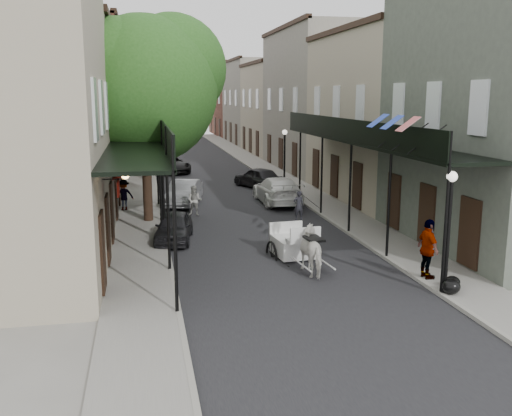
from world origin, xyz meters
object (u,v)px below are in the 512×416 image
lamppost_left (161,194)px  pedestrian_sidewalk_right (428,249)px  lamppost_right_far (284,158)px  car_right_far (258,177)px  tree_near (152,84)px  car_right_near (278,190)px  car_left_mid (184,193)px  pedestrian_sidewalk_left (124,195)px  carriage (290,228)px  lamppost_right_near (448,230)px  pedestrian_walking (195,201)px  car_left_near (174,227)px  horse (315,251)px  car_left_far (171,164)px  tree_far (148,97)px

lamppost_left → pedestrian_sidewalk_right: size_ratio=1.88×
lamppost_right_far → car_right_far: 2.29m
lamppost_right_far → tree_near: bearing=-136.7°
car_right_near → lamppost_right_far: bearing=-108.8°
lamppost_right_far → car_left_mid: 7.87m
car_right_far → pedestrian_sidewalk_left: bearing=14.6°
carriage → pedestrian_sidewalk_left: carriage is taller
lamppost_right_near → car_right_near: 15.72m
pedestrian_walking → pedestrian_sidewalk_left: size_ratio=0.96×
tree_near → pedestrian_sidewalk_left: (-1.60, 2.56, -5.57)m
lamppost_right_near → car_left_mid: 17.50m
pedestrian_walking → car_left_near: bearing=-84.8°
lamppost_left → car_right_far: bearing=62.8°
lamppost_right_near → car_left_mid: bearing=112.6°
lamppost_right_far → car_right_near: 4.84m
car_left_mid → car_left_near: bearing=-82.2°
horse → pedestrian_walking: horse is taller
tree_near → car_left_mid: bearing=67.9°
tree_near → pedestrian_walking: 6.12m
lamppost_left → pedestrian_walking: 5.65m
carriage → car_left_far: size_ratio=0.55×
lamppost_left → car_right_near: bearing=48.6°
car_left_mid → lamppost_right_near: bearing=-52.4°
car_right_near → car_right_far: bearing=-90.0°
horse → pedestrian_sidewalk_right: bearing=148.7°
car_left_mid → car_right_near: car_right_near is taller
tree_far → pedestrian_sidewalk_left: bearing=-97.7°
lamppost_right_far → car_right_near: bearing=-108.8°
horse → car_right_near: (1.73, 12.66, -0.04)m
pedestrian_sidewalk_right → lamppost_left: bearing=49.4°
horse → car_right_near: bearing=-103.3°
pedestrian_walking → pedestrian_sidewalk_right: 13.52m
pedestrian_sidewalk_left → car_left_near: 6.86m
lamppost_right_near → car_right_near: size_ratio=0.72×
lamppost_left → car_right_far: lamppost_left is taller
tree_far → pedestrian_sidewalk_left: tree_far is taller
tree_near → tree_far: bearing=90.2°
car_left_near → car_right_far: size_ratio=0.88×
carriage → car_left_mid: size_ratio=0.64×
lamppost_right_near → lamppost_right_far: (0.00, 20.00, 0.00)m
lamppost_left → pedestrian_sidewalk_right: lamppost_left is taller
horse → car_left_near: bearing=-55.5°
car_left_near → pedestrian_walking: bearing=83.7°
lamppost_right_near → lamppost_left: (-8.20, 8.00, 0.00)m
lamppost_right_near → carriage: bearing=122.8°
tree_near → car_left_far: size_ratio=2.00×
car_left_near → car_right_far: 14.23m
lamppost_right_near → car_left_far: bearing=102.8°
tree_near → lamppost_right_far: tree_near is taller
car_left_far → lamppost_right_near: bearing=-89.0°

